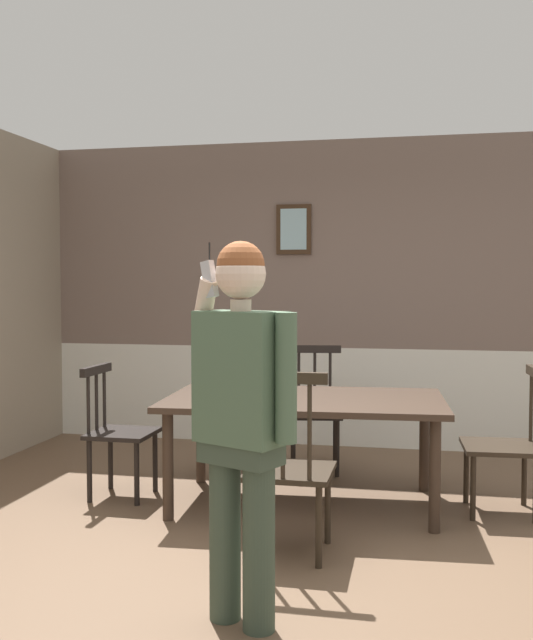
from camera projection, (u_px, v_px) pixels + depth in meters
name	position (u px, v px, depth m)	size (l,w,h in m)	color
ground_plane	(259.00, 560.00, 3.96)	(6.44, 6.44, 0.00)	brown
room_back_partition	(327.00, 299.00, 6.76)	(5.37, 0.17, 2.79)	#756056
dining_table	(305.00, 408.00, 4.93)	(1.91, 1.21, 0.73)	#38281E
chair_near_window	(118.00, 431.00, 5.13)	(0.43, 0.43, 0.92)	black
chair_by_doorway	(315.00, 410.00, 5.87)	(0.49, 0.49, 0.98)	black
chair_at_table_head	(506.00, 443.00, 4.75)	(0.50, 0.50, 0.95)	#2D2319
chair_opposite_corner	(289.00, 467.00, 4.01)	(0.47, 0.47, 1.03)	#2D2319
person_figure	(242.00, 408.00, 3.17)	(0.51, 0.35, 1.67)	#3A493A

